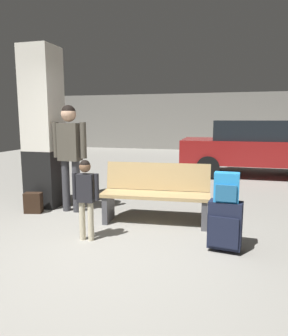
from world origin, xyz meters
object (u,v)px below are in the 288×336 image
(child, at_px, (86,191))
(adult, at_px, (70,147))
(structural_pillar, at_px, (43,129))
(bench, at_px, (156,194))
(suitcase, at_px, (225,225))
(parked_car_near, at_px, (257,147))
(backpack_dark_floor, at_px, (34,203))
(backpack_bright, at_px, (227,188))

(child, relative_size, adult, 0.59)
(structural_pillar, height_order, bench, structural_pillar)
(structural_pillar, relative_size, adult, 1.56)
(suitcase, height_order, parked_car_near, parked_car_near)
(structural_pillar, relative_size, suitcase, 4.60)
(bench, xyz_separation_m, backpack_dark_floor, (-2.08, -0.07, -0.28))
(backpack_bright, bearing_deg, structural_pillar, 158.86)
(child, bearing_deg, structural_pillar, 137.12)
(backpack_bright, xyz_separation_m, parked_car_near, (0.73, 5.38, 0.03))
(bench, xyz_separation_m, child, (-0.70, -0.92, 0.20))
(child, xyz_separation_m, backpack_dark_floor, (-1.38, 0.85, -0.48))
(suitcase, distance_m, parked_car_near, 5.45)
(child, bearing_deg, backpack_dark_floor, 148.32)
(adult, bearing_deg, backpack_bright, -21.34)
(backpack_bright, height_order, child, child)
(backpack_bright, distance_m, adult, 2.74)
(suitcase, relative_size, backpack_dark_floor, 1.78)
(structural_pillar, xyz_separation_m, parked_car_near, (3.89, 4.15, -0.57))
(suitcase, bearing_deg, parked_car_near, 82.27)
(bench, height_order, backpack_bright, backpack_bright)
(backpack_bright, relative_size, parked_car_near, 0.08)
(child, distance_m, adult, 1.44)
(suitcase, xyz_separation_m, backpack_bright, (0.00, -0.00, 0.45))
(backpack_bright, distance_m, child, 1.73)
(bench, relative_size, backpack_dark_floor, 4.82)
(backpack_bright, bearing_deg, bench, 141.82)
(suitcase, height_order, child, child)
(structural_pillar, bearing_deg, child, -42.88)
(suitcase, height_order, backpack_dark_floor, suitcase)
(structural_pillar, distance_m, adult, 0.73)
(parked_car_near, bearing_deg, child, -114.08)
(suitcase, relative_size, child, 0.58)
(backpack_bright, height_order, backpack_dark_floor, backpack_bright)
(bench, xyz_separation_m, parked_car_near, (1.75, 4.57, 0.36))
(child, bearing_deg, bench, 52.76)
(child, distance_m, parked_car_near, 6.01)
(parked_car_near, bearing_deg, backpack_bright, -97.72)
(child, relative_size, backpack_dark_floor, 3.08)
(backpack_bright, distance_m, parked_car_near, 5.43)
(child, xyz_separation_m, parked_car_near, (2.45, 5.49, 0.16))
(bench, bearing_deg, suitcase, -38.18)
(suitcase, distance_m, backpack_dark_floor, 3.19)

